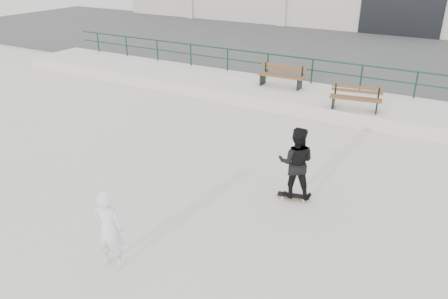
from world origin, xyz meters
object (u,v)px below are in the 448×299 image
Objects in this scene: standing_skater at (296,163)px; bench_left at (282,76)px; bench_right at (356,98)px; skateboard at (293,196)px; seated_skater at (109,229)px.

bench_left is at bearing -80.92° from standing_skater.
bench_right is 5.92m from skateboard.
standing_skater reaches higher than bench_left.
bench_left is at bearing -98.53° from seated_skater.
bench_left is 1.17× the size of seated_skater.
seated_skater is (-2.10, -4.05, -0.17)m from standing_skater.
standing_skater is 1.10× the size of seated_skater.
bench_left is 7.99m from skateboard.
bench_left is at bearing 101.40° from skateboard.
bench_left is 3.56m from bench_right.
seated_skater is at bearing -110.88° from bench_right.
standing_skater is at bearing -98.33° from bench_right.
standing_skater is (0.00, 0.00, 0.91)m from skateboard.
skateboard is 4.62m from seated_skater.
seated_skater is (-1.96, -9.91, -0.08)m from bench_right.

